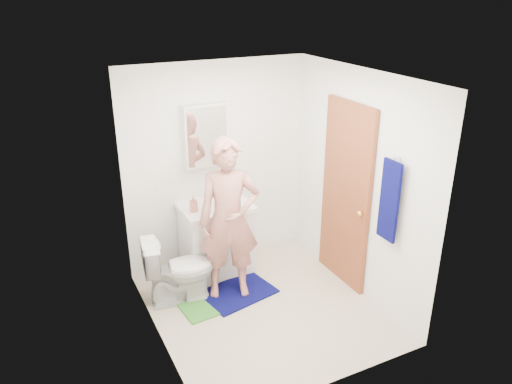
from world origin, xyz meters
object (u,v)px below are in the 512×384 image
medicine_cabinet (205,135)px  man (229,220)px  toilet (179,269)px  soap_dispenser (193,204)px  towel (389,201)px  toothbrush_cup (228,196)px  vanity_cabinet (216,240)px

medicine_cabinet → man: (-0.05, -0.74, -0.71)m
toilet → soap_dispenser: soap_dispenser is taller
towel → soap_dispenser: size_ratio=4.46×
medicine_cabinet → soap_dispenser: 0.77m
toothbrush_cup → toilet: bearing=-149.6°
vanity_cabinet → towel: (1.18, -1.48, 0.85)m
toilet → toothbrush_cup: size_ratio=6.81×
towel → man: size_ratio=0.46×
towel → toothbrush_cup: towel is taller
vanity_cabinet → man: bearing=-96.1°
medicine_cabinet → toilet: size_ratio=0.95×
toilet → towel: bearing=-113.5°
towel → soap_dispenser: (-1.45, 1.43, -0.31)m
medicine_cabinet → man: medicine_cabinet is taller
towel → soap_dispenser: bearing=135.5°
towel → toilet: bearing=147.8°
vanity_cabinet → medicine_cabinet: (0.00, 0.22, 1.20)m
medicine_cabinet → soap_dispenser: size_ratio=3.90×
man → medicine_cabinet: bearing=103.6°
man → vanity_cabinet: bearing=101.8°
vanity_cabinet → toilet: 0.69m
toilet → man: size_ratio=0.42×
toilet → soap_dispenser: 0.72m
man → toilet: bearing=-176.5°
toilet → toothbrush_cup: bearing=-50.9°
towel → toothbrush_cup: (-0.99, 1.56, -0.36)m
vanity_cabinet → soap_dispenser: (-0.27, -0.06, 0.54)m
towel → toilet: towel is taller
man → soap_dispenser: bearing=133.7°
towel → toilet: size_ratio=1.08×
towel → toothbrush_cup: size_ratio=7.37×
toothbrush_cup → man: (-0.24, -0.59, 0.00)m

